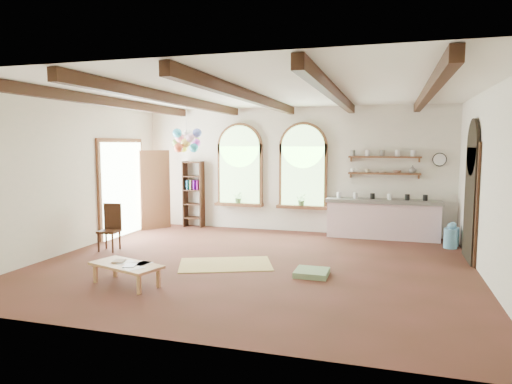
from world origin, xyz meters
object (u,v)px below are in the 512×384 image
at_px(kitchen_counter, 383,219).
at_px(coffee_table, 126,266).
at_px(balloon_cluster, 187,140).
at_px(side_chair, 110,237).

distance_m(kitchen_counter, coffee_table, 6.34).
bearing_deg(balloon_cluster, kitchen_counter, 10.84).
relative_size(kitchen_counter, coffee_table, 2.02).
relative_size(side_chair, balloon_cluster, 0.87).
distance_m(kitchen_counter, balloon_cluster, 5.14).
relative_size(kitchen_counter, balloon_cluster, 2.34).
xyz_separation_m(side_chair, balloon_cluster, (0.86, 2.08, 2.06)).
height_order(kitchen_counter, coffee_table, kitchen_counter).
height_order(kitchen_counter, side_chair, side_chair).
height_order(coffee_table, side_chair, side_chair).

